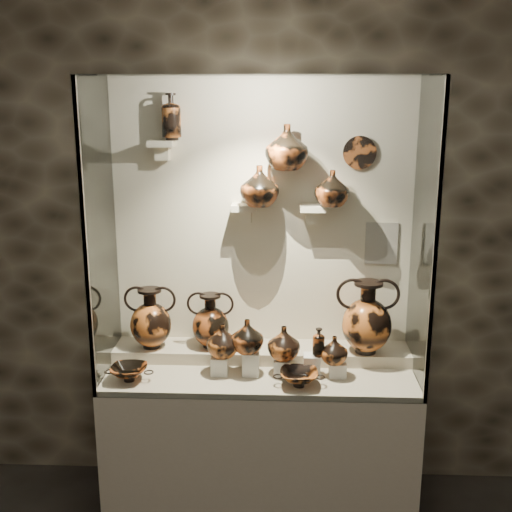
{
  "coord_description": "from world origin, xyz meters",
  "views": [
    {
      "loc": [
        0.12,
        -1.09,
        2.32
      ],
      "look_at": [
        -0.03,
        2.27,
        1.46
      ],
      "focal_mm": 45.0,
      "sensor_mm": 36.0,
      "label": 1
    }
  ],
  "objects_px": {
    "ovoid_vase_b": "(287,147)",
    "jug_a": "(223,340)",
    "lekythos_tall": "(171,114)",
    "kylix_left": "(129,372)",
    "amphora_mid": "(211,320)",
    "jug_b": "(247,336)",
    "kylix_right": "(299,377)",
    "jug_e": "(334,350)",
    "amphora_left": "(151,318)",
    "lekythos_small": "(319,340)",
    "ovoid_vase_c": "(332,188)",
    "amphora_right": "(367,317)",
    "ovoid_vase_a": "(259,186)",
    "jug_c": "(284,343)"
  },
  "relations": [
    {
      "from": "jug_a",
      "to": "jug_b",
      "type": "xyz_separation_m",
      "value": [
        0.13,
        -0.01,
        0.03
      ]
    },
    {
      "from": "jug_c",
      "to": "jug_e",
      "type": "height_order",
      "value": "jug_c"
    },
    {
      "from": "jug_c",
      "to": "ovoid_vase_a",
      "type": "xyz_separation_m",
      "value": [
        -0.14,
        0.22,
        0.82
      ]
    },
    {
      "from": "ovoid_vase_b",
      "to": "amphora_right",
      "type": "bearing_deg",
      "value": -23.74
    },
    {
      "from": "amphora_mid",
      "to": "jug_a",
      "type": "bearing_deg",
      "value": -79.78
    },
    {
      "from": "amphora_left",
      "to": "jug_a",
      "type": "height_order",
      "value": "amphora_left"
    },
    {
      "from": "ovoid_vase_a",
      "to": "amphora_mid",
      "type": "bearing_deg",
      "value": -177.51
    },
    {
      "from": "amphora_mid",
      "to": "jug_b",
      "type": "height_order",
      "value": "amphora_mid"
    },
    {
      "from": "lekythos_tall",
      "to": "kylix_left",
      "type": "bearing_deg",
      "value": -114.56
    },
    {
      "from": "jug_e",
      "to": "lekythos_small",
      "type": "relative_size",
      "value": 0.87
    },
    {
      "from": "amphora_right",
      "to": "kylix_right",
      "type": "bearing_deg",
      "value": -140.83
    },
    {
      "from": "amphora_left",
      "to": "ovoid_vase_b",
      "type": "height_order",
      "value": "ovoid_vase_b"
    },
    {
      "from": "amphora_left",
      "to": "amphora_right",
      "type": "bearing_deg",
      "value": -7.43
    },
    {
      "from": "jug_a",
      "to": "jug_c",
      "type": "relative_size",
      "value": 1.0
    },
    {
      "from": "amphora_right",
      "to": "jug_a",
      "type": "relative_size",
      "value": 2.26
    },
    {
      "from": "amphora_left",
      "to": "jug_e",
      "type": "bearing_deg",
      "value": -17.95
    },
    {
      "from": "kylix_right",
      "to": "ovoid_vase_c",
      "type": "distance_m",
      "value": 1.02
    },
    {
      "from": "jug_a",
      "to": "amphora_left",
      "type": "bearing_deg",
      "value": 151.9
    },
    {
      "from": "amphora_right",
      "to": "jug_b",
      "type": "bearing_deg",
      "value": -164.57
    },
    {
      "from": "amphora_right",
      "to": "lekythos_tall",
      "type": "height_order",
      "value": "lekythos_tall"
    },
    {
      "from": "lekythos_small",
      "to": "ovoid_vase_b",
      "type": "height_order",
      "value": "ovoid_vase_b"
    },
    {
      "from": "amphora_mid",
      "to": "kylix_left",
      "type": "relative_size",
      "value": 1.27
    },
    {
      "from": "jug_c",
      "to": "kylix_left",
      "type": "distance_m",
      "value": 0.84
    },
    {
      "from": "jug_a",
      "to": "ovoid_vase_a",
      "type": "bearing_deg",
      "value": 46.02
    },
    {
      "from": "ovoid_vase_c",
      "to": "kylix_right",
      "type": "bearing_deg",
      "value": -114.59
    },
    {
      "from": "kylix_right",
      "to": "ovoid_vase_b",
      "type": "bearing_deg",
      "value": 115.16
    },
    {
      "from": "lekythos_small",
      "to": "jug_e",
      "type": "bearing_deg",
      "value": 15.13
    },
    {
      "from": "kylix_right",
      "to": "lekythos_tall",
      "type": "xyz_separation_m",
      "value": [
        -0.7,
        0.41,
        1.33
      ]
    },
    {
      "from": "lekythos_small",
      "to": "kylix_left",
      "type": "height_order",
      "value": "lekythos_small"
    },
    {
      "from": "kylix_right",
      "to": "ovoid_vase_a",
      "type": "xyz_separation_m",
      "value": [
        -0.22,
        0.36,
        0.95
      ]
    },
    {
      "from": "amphora_mid",
      "to": "lekythos_tall",
      "type": "height_order",
      "value": "lekythos_tall"
    },
    {
      "from": "amphora_mid",
      "to": "jug_b",
      "type": "xyz_separation_m",
      "value": [
        0.22,
        -0.21,
        -0.01
      ]
    },
    {
      "from": "lekythos_small",
      "to": "kylix_left",
      "type": "xyz_separation_m",
      "value": [
        -1.01,
        -0.09,
        -0.16
      ]
    },
    {
      "from": "jug_b",
      "to": "kylix_right",
      "type": "xyz_separation_m",
      "value": [
        0.28,
        -0.13,
        -0.17
      ]
    },
    {
      "from": "lekythos_tall",
      "to": "ovoid_vase_c",
      "type": "relative_size",
      "value": 1.43
    },
    {
      "from": "lekythos_tall",
      "to": "jug_c",
      "type": "bearing_deg",
      "value": -20.8
    },
    {
      "from": "jug_c",
      "to": "kylix_right",
      "type": "bearing_deg",
      "value": -74.18
    },
    {
      "from": "ovoid_vase_a",
      "to": "ovoid_vase_c",
      "type": "bearing_deg",
      "value": -0.04
    },
    {
      "from": "jug_c",
      "to": "kylix_left",
      "type": "xyz_separation_m",
      "value": [
        -0.82,
        -0.12,
        -0.13
      ]
    },
    {
      "from": "lekythos_small",
      "to": "kylix_left",
      "type": "relative_size",
      "value": 0.71
    },
    {
      "from": "kylix_right",
      "to": "jug_e",
      "type": "bearing_deg",
      "value": 44.73
    },
    {
      "from": "jug_a",
      "to": "lekythos_tall",
      "type": "distance_m",
      "value": 1.25
    },
    {
      "from": "amphora_left",
      "to": "jug_b",
      "type": "distance_m",
      "value": 0.6
    },
    {
      "from": "amphora_mid",
      "to": "lekythos_small",
      "type": "distance_m",
      "value": 0.64
    },
    {
      "from": "ovoid_vase_b",
      "to": "jug_a",
      "type": "bearing_deg",
      "value": -164.16
    },
    {
      "from": "amphora_mid",
      "to": "jug_b",
      "type": "relative_size",
      "value": 1.72
    },
    {
      "from": "jug_b",
      "to": "lekythos_tall",
      "type": "bearing_deg",
      "value": 129.72
    },
    {
      "from": "kylix_left",
      "to": "jug_c",
      "type": "bearing_deg",
      "value": 14.41
    },
    {
      "from": "jug_a",
      "to": "ovoid_vase_c",
      "type": "distance_m",
      "value": 1.01
    },
    {
      "from": "lekythos_tall",
      "to": "ovoid_vase_b",
      "type": "relative_size",
      "value": 1.17
    }
  ]
}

